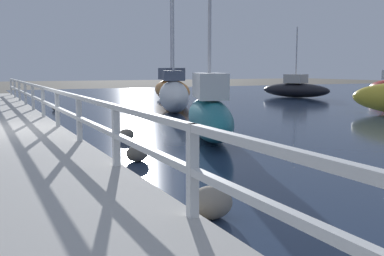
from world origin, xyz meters
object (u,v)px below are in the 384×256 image
object	(u,v)px
sailboat_black	(295,89)
sailboat_white	(174,95)
sailboat_teal	(209,112)
sailboat_orange	(171,88)

from	to	relation	value
sailboat_black	sailboat_white	bearing A→B (deg)	-175.89
sailboat_teal	sailboat_orange	distance (m)	13.82
sailboat_black	sailboat_orange	xyz separation A→B (m)	(-8.65, 0.17, 0.21)
sailboat_teal	sailboat_black	xyz separation A→B (m)	(13.17, 12.89, -0.15)
sailboat_white	sailboat_black	xyz separation A→B (m)	(11.11, 5.80, -0.20)
sailboat_black	sailboat_orange	distance (m)	8.65
sailboat_teal	sailboat_black	world-z (taller)	sailboat_teal
sailboat_black	sailboat_teal	bearing A→B (deg)	-159.08
sailboat_black	sailboat_orange	size ratio (longest dim) A/B	0.60
sailboat_black	sailboat_orange	bearing A→B (deg)	155.38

